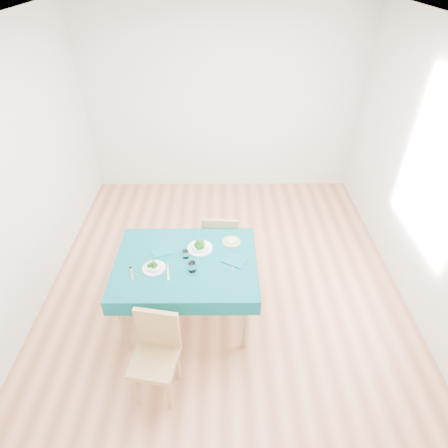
{
  "coord_description": "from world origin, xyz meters",
  "views": [
    {
      "loc": [
        -0.02,
        -3.11,
        3.17
      ],
      "look_at": [
        0.0,
        0.0,
        0.85
      ],
      "focal_mm": 30.0,
      "sensor_mm": 36.0,
      "label": 1
    }
  ],
  "objects_px": {
    "bowl_near": "(154,266)",
    "bowl_far": "(200,246)",
    "chair_near": "(154,358)",
    "chair_far": "(221,236)",
    "table": "(188,289)",
    "side_plate": "(232,242)"
  },
  "relations": [
    {
      "from": "table",
      "to": "chair_far",
      "type": "height_order",
      "value": "chair_far"
    },
    {
      "from": "chair_far",
      "to": "side_plate",
      "type": "xyz_separation_m",
      "value": [
        0.11,
        -0.43,
        0.27
      ]
    },
    {
      "from": "table",
      "to": "chair_near",
      "type": "relative_size",
      "value": 1.46
    },
    {
      "from": "bowl_near",
      "to": "bowl_far",
      "type": "bearing_deg",
      "value": 34.44
    },
    {
      "from": "table",
      "to": "bowl_near",
      "type": "distance_m",
      "value": 0.51
    },
    {
      "from": "bowl_near",
      "to": "chair_far",
      "type": "bearing_deg",
      "value": 52.61
    },
    {
      "from": "chair_far",
      "to": "bowl_far",
      "type": "bearing_deg",
      "value": 71.66
    },
    {
      "from": "table",
      "to": "bowl_far",
      "type": "xyz_separation_m",
      "value": [
        0.13,
        0.19,
        0.42
      ]
    },
    {
      "from": "chair_near",
      "to": "bowl_near",
      "type": "xyz_separation_m",
      "value": [
        -0.07,
        0.75,
        0.33
      ]
    },
    {
      "from": "bowl_near",
      "to": "side_plate",
      "type": "bearing_deg",
      "value": 27.71
    },
    {
      "from": "table",
      "to": "chair_far",
      "type": "xyz_separation_m",
      "value": [
        0.34,
        0.72,
        0.11
      ]
    },
    {
      "from": "chair_far",
      "to": "side_plate",
      "type": "distance_m",
      "value": 0.52
    },
    {
      "from": "bowl_near",
      "to": "side_plate",
      "type": "distance_m",
      "value": 0.83
    },
    {
      "from": "table",
      "to": "chair_near",
      "type": "height_order",
      "value": "chair_near"
    },
    {
      "from": "chair_near",
      "to": "bowl_far",
      "type": "height_order",
      "value": "chair_near"
    },
    {
      "from": "table",
      "to": "chair_far",
      "type": "distance_m",
      "value": 0.8
    },
    {
      "from": "chair_near",
      "to": "bowl_far",
      "type": "relative_size",
      "value": 3.67
    },
    {
      "from": "chair_near",
      "to": "chair_far",
      "type": "height_order",
      "value": "chair_far"
    },
    {
      "from": "bowl_far",
      "to": "bowl_near",
      "type": "bearing_deg",
      "value": -145.56
    },
    {
      "from": "table",
      "to": "chair_near",
      "type": "distance_m",
      "value": 0.87
    },
    {
      "from": "side_plate",
      "to": "bowl_near",
      "type": "bearing_deg",
      "value": -152.29
    },
    {
      "from": "chair_near",
      "to": "bowl_far",
      "type": "distance_m",
      "value": 1.14
    }
  ]
}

